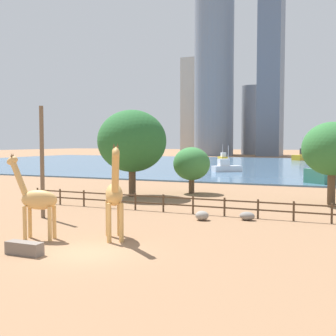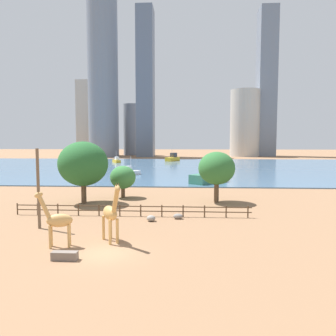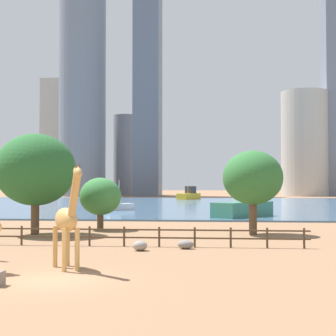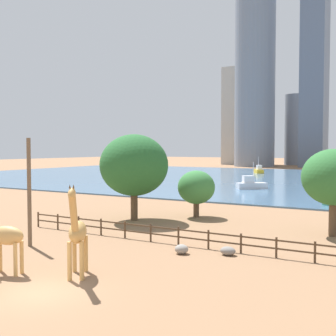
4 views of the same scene
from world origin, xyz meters
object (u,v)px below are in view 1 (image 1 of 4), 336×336
object	(u,v)px
tree_right_tall	(192,164)
boulder_near_fence	(202,216)
utility_pole	(42,162)
boat_tug	(226,167)
tree_center_broad	(132,141)
giraffe_companion	(36,199)
boat_sailboat	(304,156)
giraffe_tall	(114,195)
boat_barge	(223,158)
feeding_trough	(24,248)
tree_left_large	(332,149)
boulder_by_pole	(247,216)

from	to	relation	value
tree_right_tall	boulder_near_fence	bearing A→B (deg)	-67.63
utility_pole	boulder_near_fence	distance (m)	11.37
boat_tug	tree_center_broad	bearing A→B (deg)	-130.62
giraffe_companion	boat_sailboat	size ratio (longest dim) A/B	0.59
tree_center_broad	boat_tug	xyz separation A→B (m)	(0.13, 33.65, -4.32)
giraffe_tall	utility_pole	size ratio (longest dim) A/B	0.67
boat_tug	giraffe_companion	bearing A→B (deg)	-126.54
boat_sailboat	boat_barge	size ratio (longest dim) A/B	1.50
feeding_trough	boat_tug	world-z (taller)	boat_tug
giraffe_companion	utility_pole	distance (m)	6.74
utility_pole	boulder_near_fence	xyz separation A→B (m)	(10.28, 3.38, -3.49)
giraffe_tall	boat_barge	world-z (taller)	giraffe_tall
utility_pole	tree_left_large	size ratio (longest dim) A/B	1.11
boat_sailboat	boat_tug	distance (m)	53.79
tree_left_large	boulder_by_pole	bearing A→B (deg)	-116.93
boat_sailboat	giraffe_tall	bearing A→B (deg)	26.84
giraffe_tall	feeding_trough	bearing A→B (deg)	-62.02
tree_left_large	boat_tug	bearing A→B (deg)	118.74
boulder_near_fence	giraffe_companion	bearing A→B (deg)	-126.49
giraffe_tall	boat_sailboat	distance (m)	103.06
tree_right_tall	boat_barge	distance (m)	74.00
giraffe_tall	boat_barge	bearing A→B (deg)	158.67
tree_right_tall	boat_tug	size ratio (longest dim) A/B	0.96
boulder_by_pole	feeding_trough	bearing A→B (deg)	-121.17
utility_pole	boulder_by_pole	bearing A→B (deg)	19.27
boulder_by_pole	feeding_trough	world-z (taller)	feeding_trough
tree_center_broad	giraffe_companion	bearing A→B (deg)	-78.52
tree_left_large	giraffe_tall	bearing A→B (deg)	-119.52
boat_sailboat	tree_center_broad	bearing A→B (deg)	21.89
tree_left_large	boat_barge	xyz separation A→B (m)	(-29.93, 74.90, -3.65)
tree_left_large	tree_right_tall	xyz separation A→B (m)	(-13.28, 2.83, -1.62)
giraffe_companion	boat_tug	size ratio (longest dim) A/B	0.94
feeding_trough	boat_tug	distance (m)	54.28
boulder_by_pole	tree_center_broad	xyz separation A→B (m)	(-12.71, 7.89, 4.98)
tree_center_broad	giraffe_tall	bearing A→B (deg)	-65.25
giraffe_companion	boulder_by_pole	size ratio (longest dim) A/B	4.51
boulder_near_fence	tree_left_large	xyz separation A→B (m)	(7.65, 10.83, 4.28)
tree_center_broad	boat_tug	size ratio (longest dim) A/B	1.68
boulder_by_pole	feeding_trough	xyz separation A→B (m)	(-7.56, -12.50, 0.02)
boat_tug	utility_pole	bearing A→B (deg)	-130.95
boat_sailboat	boat_barge	bearing A→B (deg)	-36.14
boulder_near_fence	feeding_trough	xyz separation A→B (m)	(-4.81, -11.32, -0.01)
tree_right_tall	boat_tug	distance (m)	29.43
feeding_trough	boulder_by_pole	bearing A→B (deg)	58.83
tree_center_broad	boat_barge	world-z (taller)	tree_center_broad
utility_pole	feeding_trough	size ratio (longest dim) A/B	4.22
boat_barge	boat_tug	bearing A→B (deg)	166.47
tree_center_broad	boat_sailboat	xyz separation A→B (m)	(7.93, 86.88, -3.95)
giraffe_tall	boulder_near_fence	size ratio (longest dim) A/B	5.72
giraffe_tall	tree_right_tall	world-z (taller)	giraffe_tall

